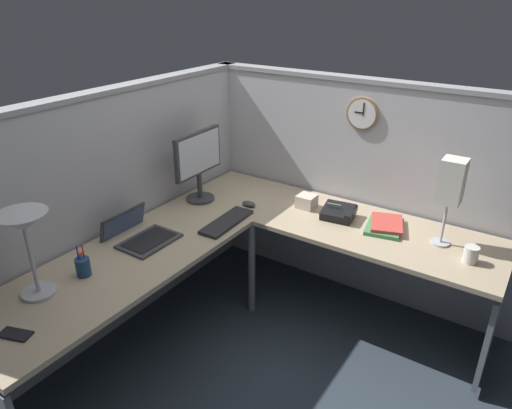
# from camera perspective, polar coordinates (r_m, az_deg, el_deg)

# --- Properties ---
(ground_plane) EXTENTS (6.80, 6.80, 0.00)m
(ground_plane) POSITION_cam_1_polar(r_m,az_deg,el_deg) (3.30, 0.26, -14.98)
(ground_plane) COLOR #2D3842
(cubicle_wall_back) EXTENTS (2.57, 0.12, 1.58)m
(cubicle_wall_back) POSITION_cam_1_polar(r_m,az_deg,el_deg) (3.15, -16.85, -1.07)
(cubicle_wall_back) COLOR #B2B2B7
(cubicle_wall_back) RESTS_ON ground
(cubicle_wall_right) EXTENTS (0.12, 2.37, 1.58)m
(cubicle_wall_right) POSITION_cam_1_polar(r_m,az_deg,el_deg) (3.45, 12.01, 1.84)
(cubicle_wall_right) COLOR #B2B2B7
(cubicle_wall_right) RESTS_ON ground
(desk) EXTENTS (2.35, 2.15, 0.73)m
(desk) POSITION_cam_1_polar(r_m,az_deg,el_deg) (2.80, -0.55, -7.03)
(desk) COLOR tan
(desk) RESTS_ON ground
(monitor) EXTENTS (0.46, 0.20, 0.50)m
(monitor) POSITION_cam_1_polar(r_m,az_deg,el_deg) (3.27, -6.99, 5.27)
(monitor) COLOR #38383D
(monitor) RESTS_ON desk
(laptop) EXTENTS (0.34, 0.38, 0.22)m
(laptop) POSITION_cam_1_polar(r_m,az_deg,el_deg) (2.93, -14.17, -3.53)
(laptop) COLOR #38383D
(laptop) RESTS_ON desk
(keyboard) EXTENTS (0.44, 0.16, 0.02)m
(keyboard) POSITION_cam_1_polar(r_m,az_deg,el_deg) (3.03, -3.58, -2.12)
(keyboard) COLOR #232326
(keyboard) RESTS_ON desk
(computer_mouse) EXTENTS (0.06, 0.10, 0.03)m
(computer_mouse) POSITION_cam_1_polar(r_m,az_deg,el_deg) (3.25, -0.87, 0.07)
(computer_mouse) COLOR #38383D
(computer_mouse) RESTS_ON desk
(desk_lamp_dome) EXTENTS (0.24, 0.24, 0.44)m
(desk_lamp_dome) POSITION_cam_1_polar(r_m,az_deg,el_deg) (2.44, -26.32, -2.67)
(desk_lamp_dome) COLOR #B7BABF
(desk_lamp_dome) RESTS_ON desk
(pen_cup) EXTENTS (0.08, 0.08, 0.18)m
(pen_cup) POSITION_cam_1_polar(r_m,az_deg,el_deg) (2.64, -20.27, -7.09)
(pen_cup) COLOR navy
(pen_cup) RESTS_ON desk
(cell_phone) EXTENTS (0.11, 0.16, 0.01)m
(cell_phone) POSITION_cam_1_polar(r_m,az_deg,el_deg) (2.38, -27.19, -13.85)
(cell_phone) COLOR black
(cell_phone) RESTS_ON desk
(office_phone) EXTENTS (0.22, 0.23, 0.11)m
(office_phone) POSITION_cam_1_polar(r_m,az_deg,el_deg) (3.12, 10.09, -1.03)
(office_phone) COLOR black
(office_phone) RESTS_ON desk
(book_stack) EXTENTS (0.33, 0.27, 0.04)m
(book_stack) POSITION_cam_1_polar(r_m,az_deg,el_deg) (3.07, 15.42, -2.46)
(book_stack) COLOR #3F7F4C
(book_stack) RESTS_ON desk
(desk_lamp_paper) EXTENTS (0.13, 0.13, 0.53)m
(desk_lamp_paper) POSITION_cam_1_polar(r_m,az_deg,el_deg) (2.85, 22.64, 2.34)
(desk_lamp_paper) COLOR #B7BABF
(desk_lamp_paper) RESTS_ON desk
(coffee_mug) EXTENTS (0.08, 0.08, 0.10)m
(coffee_mug) POSITION_cam_1_polar(r_m,az_deg,el_deg) (2.85, 24.66, -5.55)
(coffee_mug) COLOR silver
(coffee_mug) RESTS_ON desk
(tissue_box) EXTENTS (0.12, 0.12, 0.09)m
(tissue_box) POSITION_cam_1_polar(r_m,az_deg,el_deg) (3.24, 6.18, 0.39)
(tissue_box) COLOR beige
(tissue_box) RESTS_ON desk
(wall_clock) EXTENTS (0.04, 0.22, 0.22)m
(wall_clock) POSITION_cam_1_polar(r_m,az_deg,el_deg) (3.22, 12.83, 10.69)
(wall_clock) COLOR olive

